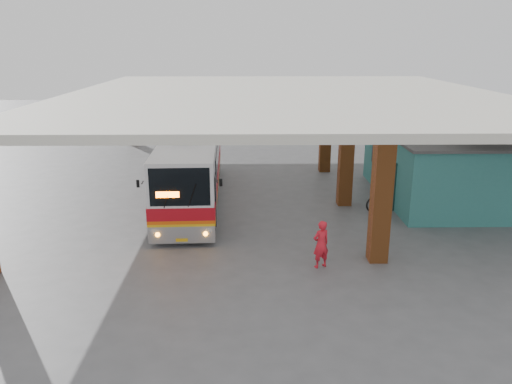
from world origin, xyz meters
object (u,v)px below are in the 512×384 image
Objects in this scene: red_chair at (379,183)px; pedestrian at (321,244)px; motorcycle at (387,199)px; coach_bus at (192,166)px.

pedestrian is at bearing -97.54° from red_chair.
motorcycle is 1.28× the size of pedestrian.
coach_bus is at bearing -81.60° from pedestrian.
red_chair is (0.40, 2.93, -0.15)m from motorcycle.
coach_bus reaches higher than motorcycle.
red_chair is at bearing -141.41° from pedestrian.
motorcycle is at bearing -12.69° from coach_bus.
coach_bus is 9.14m from red_chair.
coach_bus is 7.15× the size of pedestrian.
motorcycle is 2.42× the size of red_chair.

